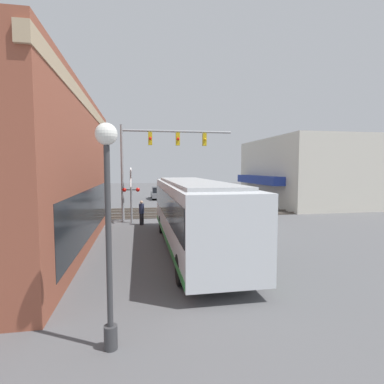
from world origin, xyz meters
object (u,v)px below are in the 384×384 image
Objects in this scene: crossing_signal at (131,190)px; parked_car_white at (217,199)px; parked_car_grey at (159,193)px; streetlamp at (108,217)px; pedestrian_near_bus at (252,240)px; pedestrian_at_crossing at (142,213)px; city_bus at (193,211)px.

crossing_signal is 11.99m from parked_car_white.
parked_car_grey is at bearing 35.12° from parked_car_white.
parked_car_grey is (16.12, -2.95, -1.60)m from crossing_signal.
streetlamp reaches higher than pedestrian_near_bus.
streetlamp is at bearing 176.72° from pedestrian_at_crossing.
streetlamp reaches higher than pedestrian_at_crossing.
pedestrian_near_bus is at bearing 169.35° from parked_car_white.
parked_car_white is (8.44, -8.35, -1.64)m from crossing_signal.
parked_car_white is 18.19m from pedestrian_near_bus.
parked_car_grey is (7.68, 5.40, 0.04)m from parked_car_white.
parked_car_white is at bearing -44.69° from crossing_signal.
streetlamp reaches higher than parked_car_grey.
crossing_signal is at bearing 135.31° from parked_car_white.
parked_car_white is 12.02m from pedestrian_at_crossing.
pedestrian_near_bus is at bearing -44.72° from streetlamp.
streetlamp is 2.79× the size of pedestrian_near_bus.
pedestrian_at_crossing is (13.78, -0.79, -1.96)m from streetlamp.
streetlamp reaches higher than city_bus.
streetlamp is at bearing 179.55° from crossing_signal.
city_bus is 16.64m from parked_car_white.
parked_car_grey is at bearing 0.00° from city_bus.
parked_car_grey is (23.37, 0.00, -1.07)m from city_bus.
pedestrian_at_crossing reaches higher than parked_car_grey.
crossing_signal is at bearing 22.15° from city_bus.
city_bus is at bearing 161.02° from parked_car_white.
city_bus is 3.12m from pedestrian_near_bus.
crossing_signal is at bearing 27.87° from pedestrian_near_bus.
crossing_signal reaches higher than pedestrian_at_crossing.
crossing_signal is at bearing 169.62° from parked_car_grey.
pedestrian_at_crossing is (-16.93, 2.28, 0.13)m from parked_car_grey.
pedestrian_near_bus reaches higher than pedestrian_at_crossing.
parked_car_white is at bearing -39.69° from pedestrian_at_crossing.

